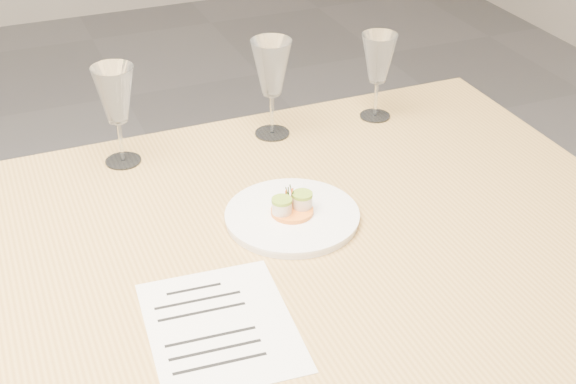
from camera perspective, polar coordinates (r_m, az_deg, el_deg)
name	(u,v)px	position (r m, az deg, el deg)	size (l,w,h in m)	color
dinner_plate	(292,215)	(1.48, 0.31, -1.65)	(0.25, 0.25, 0.07)	white
recipe_sheet	(220,326)	(1.26, -4.85, -9.48)	(0.24, 0.30, 0.00)	white
wine_glass_1	(115,97)	(1.64, -12.19, 6.64)	(0.09, 0.09, 0.21)	white
wine_glass_2	(271,70)	(1.72, -1.18, 8.69)	(0.09, 0.09, 0.22)	white
wine_glass_3	(378,60)	(1.81, 6.45, 9.30)	(0.08, 0.08, 0.20)	white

